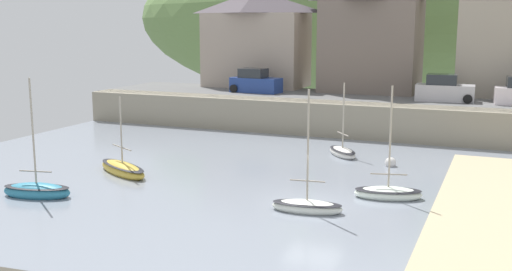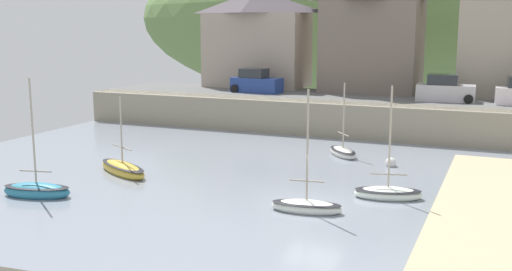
{
  "view_description": "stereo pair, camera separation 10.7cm",
  "coord_description": "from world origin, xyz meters",
  "px_view_note": "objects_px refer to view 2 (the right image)",
  "views": [
    {
      "loc": [
        7.67,
        -25.23,
        8.03
      ],
      "look_at": [
        -4.4,
        3.91,
        2.17
      ],
      "focal_mm": 42.75,
      "sensor_mm": 36.0,
      "label": 1
    },
    {
      "loc": [
        7.77,
        -25.19,
        8.03
      ],
      "look_at": [
        -4.4,
        3.91,
        2.17
      ],
      "focal_mm": 42.75,
      "sensor_mm": 36.0,
      "label": 2
    }
  ],
  "objects_px": {
    "motorboat_with_cabin": "(37,190)",
    "parked_car_by_wall": "(445,90)",
    "rowboat_small_beached": "(307,206)",
    "mooring_buoy": "(391,163)",
    "sailboat_tall_mast": "(343,152)",
    "parked_car_near_slipway": "(256,82)",
    "fishing_boat_green": "(123,169)",
    "waterfront_building_centre": "(373,32)",
    "waterfront_building_left": "(257,38)",
    "sailboat_white_hull": "(388,193)"
  },
  "relations": [
    {
      "from": "fishing_boat_green",
      "to": "parked_car_by_wall",
      "type": "bearing_deg",
      "value": 81.35
    },
    {
      "from": "rowboat_small_beached",
      "to": "mooring_buoy",
      "type": "distance_m",
      "value": 10.05
    },
    {
      "from": "rowboat_small_beached",
      "to": "waterfront_building_centre",
      "type": "bearing_deg",
      "value": 89.32
    },
    {
      "from": "parked_car_by_wall",
      "to": "waterfront_building_left",
      "type": "bearing_deg",
      "value": 162.0
    },
    {
      "from": "sailboat_tall_mast",
      "to": "motorboat_with_cabin",
      "type": "bearing_deg",
      "value": -76.41
    },
    {
      "from": "parked_car_by_wall",
      "to": "mooring_buoy",
      "type": "relative_size",
      "value": 6.56
    },
    {
      "from": "rowboat_small_beached",
      "to": "fishing_boat_green",
      "type": "xyz_separation_m",
      "value": [
        -11.25,
        2.59,
        0.01
      ]
    },
    {
      "from": "parked_car_near_slipway",
      "to": "parked_car_by_wall",
      "type": "height_order",
      "value": "same"
    },
    {
      "from": "motorboat_with_cabin",
      "to": "rowboat_small_beached",
      "type": "relative_size",
      "value": 1.06
    },
    {
      "from": "rowboat_small_beached",
      "to": "sailboat_white_hull",
      "type": "distance_m",
      "value": 4.45
    },
    {
      "from": "waterfront_building_centre",
      "to": "parked_car_near_slipway",
      "type": "bearing_deg",
      "value": -152.11
    },
    {
      "from": "sailboat_tall_mast",
      "to": "parked_car_near_slipway",
      "type": "height_order",
      "value": "sailboat_tall_mast"
    },
    {
      "from": "waterfront_building_left",
      "to": "sailboat_tall_mast",
      "type": "height_order",
      "value": "waterfront_building_left"
    },
    {
      "from": "motorboat_with_cabin",
      "to": "parked_car_near_slipway",
      "type": "distance_m",
      "value": 24.62
    },
    {
      "from": "mooring_buoy",
      "to": "waterfront_building_left",
      "type": "bearing_deg",
      "value": 132.54
    },
    {
      "from": "waterfront_building_left",
      "to": "rowboat_small_beached",
      "type": "distance_m",
      "value": 30.12
    },
    {
      "from": "sailboat_white_hull",
      "to": "mooring_buoy",
      "type": "distance_m",
      "value": 6.55
    },
    {
      "from": "rowboat_small_beached",
      "to": "mooring_buoy",
      "type": "height_order",
      "value": "rowboat_small_beached"
    },
    {
      "from": "sailboat_tall_mast",
      "to": "sailboat_white_hull",
      "type": "height_order",
      "value": "sailboat_white_hull"
    },
    {
      "from": "sailboat_tall_mast",
      "to": "fishing_boat_green",
      "type": "relative_size",
      "value": 1.05
    },
    {
      "from": "waterfront_building_left",
      "to": "fishing_boat_green",
      "type": "xyz_separation_m",
      "value": [
        1.99,
        -23.69,
        -6.42
      ]
    },
    {
      "from": "parked_car_near_slipway",
      "to": "mooring_buoy",
      "type": "xyz_separation_m",
      "value": [
        13.26,
        -11.89,
        -3.01
      ]
    },
    {
      "from": "waterfront_building_left",
      "to": "motorboat_with_cabin",
      "type": "relative_size",
      "value": 1.57
    },
    {
      "from": "sailboat_tall_mast",
      "to": "parked_car_by_wall",
      "type": "height_order",
      "value": "sailboat_tall_mast"
    },
    {
      "from": "rowboat_small_beached",
      "to": "parked_car_by_wall",
      "type": "height_order",
      "value": "rowboat_small_beached"
    },
    {
      "from": "waterfront_building_centre",
      "to": "mooring_buoy",
      "type": "bearing_deg",
      "value": -73.81
    },
    {
      "from": "rowboat_small_beached",
      "to": "parked_car_near_slipway",
      "type": "xyz_separation_m",
      "value": [
        -11.47,
        21.78,
        2.95
      ]
    },
    {
      "from": "sailboat_white_hull",
      "to": "mooring_buoy",
      "type": "xyz_separation_m",
      "value": [
        -1.05,
        6.47,
        -0.06
      ]
    },
    {
      "from": "waterfront_building_left",
      "to": "fishing_boat_green",
      "type": "distance_m",
      "value": 24.63
    },
    {
      "from": "motorboat_with_cabin",
      "to": "sailboat_white_hull",
      "type": "distance_m",
      "value": 16.41
    },
    {
      "from": "rowboat_small_beached",
      "to": "parked_car_by_wall",
      "type": "relative_size",
      "value": 1.3
    },
    {
      "from": "waterfront_building_left",
      "to": "rowboat_small_beached",
      "type": "height_order",
      "value": "waterfront_building_left"
    },
    {
      "from": "motorboat_with_cabin",
      "to": "rowboat_small_beached",
      "type": "height_order",
      "value": "motorboat_with_cabin"
    },
    {
      "from": "motorboat_with_cabin",
      "to": "parked_car_by_wall",
      "type": "bearing_deg",
      "value": 44.93
    },
    {
      "from": "rowboat_small_beached",
      "to": "motorboat_with_cabin",
      "type": "bearing_deg",
      "value": -175.07
    },
    {
      "from": "sailboat_tall_mast",
      "to": "sailboat_white_hull",
      "type": "bearing_deg",
      "value": -10.97
    },
    {
      "from": "waterfront_building_left",
      "to": "sailboat_white_hull",
      "type": "relative_size",
      "value": 1.67
    },
    {
      "from": "waterfront_building_centre",
      "to": "parked_car_by_wall",
      "type": "relative_size",
      "value": 2.3
    },
    {
      "from": "parked_car_by_wall",
      "to": "rowboat_small_beached",
      "type": "bearing_deg",
      "value": -101.71
    },
    {
      "from": "sailboat_tall_mast",
      "to": "parked_car_near_slipway",
      "type": "relative_size",
      "value": 1.09
    },
    {
      "from": "waterfront_building_left",
      "to": "parked_car_by_wall",
      "type": "bearing_deg",
      "value": -15.14
    },
    {
      "from": "rowboat_small_beached",
      "to": "fishing_boat_green",
      "type": "distance_m",
      "value": 11.54
    },
    {
      "from": "sailboat_tall_mast",
      "to": "parked_car_near_slipway",
      "type": "bearing_deg",
      "value": -174.28
    },
    {
      "from": "waterfront_building_left",
      "to": "parked_car_near_slipway",
      "type": "relative_size",
      "value": 2.13
    },
    {
      "from": "sailboat_white_hull",
      "to": "mooring_buoy",
      "type": "relative_size",
      "value": 8.46
    },
    {
      "from": "sailboat_white_hull",
      "to": "parked_car_by_wall",
      "type": "relative_size",
      "value": 1.29
    },
    {
      "from": "waterfront_building_centre",
      "to": "rowboat_small_beached",
      "type": "xyz_separation_m",
      "value": [
        2.96,
        -26.28,
        -7.04
      ]
    },
    {
      "from": "sailboat_tall_mast",
      "to": "rowboat_small_beached",
      "type": "relative_size",
      "value": 0.85
    },
    {
      "from": "sailboat_tall_mast",
      "to": "rowboat_small_beached",
      "type": "distance_m",
      "value": 11.65
    },
    {
      "from": "mooring_buoy",
      "to": "motorboat_with_cabin",
      "type": "bearing_deg",
      "value": -138.55
    }
  ]
}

